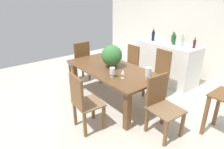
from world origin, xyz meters
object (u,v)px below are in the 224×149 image
(wine_bottle_tall, at_px, (182,42))
(wine_bottle_dark, at_px, (194,44))
(crystal_vase_left, at_px, (148,72))
(chair_foot_end, at_px, (161,103))
(flower_centerpiece, at_px, (112,56))
(wine_glass, at_px, (123,72))
(chair_far_right, at_px, (159,72))
(wine_bottle_green, at_px, (174,40))
(wine_bottle_clear, at_px, (173,38))
(chair_far_left, at_px, (130,63))
(wine_bottle_amber, at_px, (153,36))
(crystal_vase_center_near, at_px, (112,71))
(chair_head_end, at_px, (81,60))
(chair_near_right, at_px, (83,100))
(dining_table, at_px, (112,74))
(kitchen_counter, at_px, (166,62))

(wine_bottle_tall, bearing_deg, wine_bottle_dark, 14.17)
(crystal_vase_left, bearing_deg, chair_foot_end, -20.84)
(flower_centerpiece, bearing_deg, chair_foot_end, -1.20)
(wine_glass, relative_size, wine_bottle_dark, 0.68)
(chair_far_right, bearing_deg, wine_bottle_green, 109.48)
(wine_bottle_clear, bearing_deg, chair_far_right, -66.38)
(chair_far_left, xyz_separation_m, wine_bottle_dark, (1.10, 0.87, 0.56))
(wine_glass, distance_m, wine_bottle_amber, 2.03)
(wine_glass, height_order, wine_bottle_green, wine_bottle_green)
(chair_far_right, bearing_deg, wine_bottle_amber, 140.11)
(chair_far_right, bearing_deg, wine_glass, -86.42)
(chair_far_left, bearing_deg, chair_foot_end, -29.67)
(wine_glass, bearing_deg, flower_centerpiece, 160.89)
(chair_foot_end, xyz_separation_m, crystal_vase_center_near, (-0.88, -0.28, 0.32))
(chair_head_end, height_order, chair_near_right, chair_head_end)
(wine_bottle_tall, bearing_deg, wine_bottle_green, -179.06)
(crystal_vase_left, bearing_deg, chair_far_left, 148.83)
(wine_bottle_tall, bearing_deg, dining_table, -102.83)
(chair_near_right, relative_size, wine_bottle_green, 3.52)
(chair_head_end, xyz_separation_m, flower_centerpiece, (1.19, 0.04, 0.40))
(chair_far_left, relative_size, wine_bottle_tall, 3.60)
(chair_far_left, bearing_deg, dining_table, -65.18)
(crystal_vase_center_near, bearing_deg, wine_bottle_dark, 81.80)
(chair_far_right, xyz_separation_m, wine_bottle_clear, (-0.41, 0.95, 0.52))
(chair_near_right, xyz_separation_m, crystal_vase_left, (0.34, 1.11, 0.31))
(chair_foot_end, bearing_deg, chair_far_right, 44.64)
(chair_far_left, bearing_deg, flower_centerpiece, -66.47)
(wine_bottle_clear, bearing_deg, chair_head_end, -124.05)
(crystal_vase_center_near, xyz_separation_m, wine_bottle_green, (-0.18, 1.99, 0.25))
(crystal_vase_left, relative_size, wine_bottle_clear, 0.76)
(chair_far_right, height_order, chair_near_right, chair_far_right)
(chair_far_right, distance_m, crystal_vase_center_near, 1.24)
(chair_far_right, distance_m, chair_foot_end, 1.21)
(flower_centerpiece, distance_m, kitchen_counter, 1.78)
(chair_near_right, xyz_separation_m, wine_glass, (0.06, 0.77, 0.31))
(dining_table, bearing_deg, chair_far_left, 115.91)
(dining_table, xyz_separation_m, wine_bottle_tall, (0.39, 1.73, 0.47))
(chair_head_end, relative_size, chair_near_right, 1.06)
(chair_head_end, bearing_deg, chair_foot_end, 90.61)
(crystal_vase_center_near, distance_m, wine_bottle_amber, 2.07)
(wine_bottle_clear, bearing_deg, chair_foot_end, -57.32)
(flower_centerpiece, xyz_separation_m, wine_glass, (0.55, -0.19, -0.12))
(dining_table, relative_size, wine_bottle_green, 7.14)
(kitchen_counter, relative_size, wine_bottle_amber, 5.30)
(chair_far_left, xyz_separation_m, chair_head_end, (-0.79, -0.92, 0.05))
(chair_foot_end, xyz_separation_m, flower_centerpiece, (-1.27, 0.03, 0.44))
(chair_far_left, relative_size, chair_foot_end, 0.99)
(wine_bottle_green, distance_m, wine_bottle_dark, 0.48)
(kitchen_counter, height_order, wine_bottle_green, wine_bottle_green)
(flower_centerpiece, height_order, wine_bottle_tall, wine_bottle_tall)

